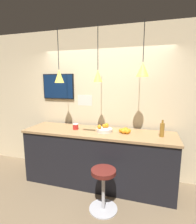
{
  "coord_description": "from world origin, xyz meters",
  "views": [
    {
      "loc": [
        0.87,
        -2.13,
        1.89
      ],
      "look_at": [
        0.0,
        0.76,
        1.35
      ],
      "focal_mm": 28.0,
      "sensor_mm": 36.0,
      "label": 1
    }
  ],
  "objects_px": {
    "bar_stool": "(103,184)",
    "juice_bottle": "(162,130)",
    "fruit_bowl": "(104,129)",
    "mounted_tv": "(58,86)",
    "spread_jar": "(76,127)"
  },
  "relations": [
    {
      "from": "bar_stool",
      "to": "fruit_bowl",
      "type": "bearing_deg",
      "value": 103.89
    },
    {
      "from": "bar_stool",
      "to": "fruit_bowl",
      "type": "height_order",
      "value": "fruit_bowl"
    },
    {
      "from": "bar_stool",
      "to": "fruit_bowl",
      "type": "distance_m",
      "value": 0.92
    },
    {
      "from": "juice_bottle",
      "to": "spread_jar",
      "type": "xyz_separation_m",
      "value": [
        -1.51,
        0.0,
        -0.06
      ]
    },
    {
      "from": "spread_jar",
      "to": "mounted_tv",
      "type": "bearing_deg",
      "value": 142.98
    },
    {
      "from": "fruit_bowl",
      "to": "juice_bottle",
      "type": "xyz_separation_m",
      "value": [
        0.96,
        -0.01,
        0.07
      ]
    },
    {
      "from": "bar_stool",
      "to": "spread_jar",
      "type": "xyz_separation_m",
      "value": [
        -0.71,
        0.65,
        0.64
      ]
    },
    {
      "from": "juice_bottle",
      "to": "spread_jar",
      "type": "relative_size",
      "value": 2.61
    },
    {
      "from": "mounted_tv",
      "to": "juice_bottle",
      "type": "bearing_deg",
      "value": -11.59
    },
    {
      "from": "fruit_bowl",
      "to": "juice_bottle",
      "type": "bearing_deg",
      "value": -0.36
    },
    {
      "from": "bar_stool",
      "to": "juice_bottle",
      "type": "distance_m",
      "value": 1.25
    },
    {
      "from": "spread_jar",
      "to": "bar_stool",
      "type": "bearing_deg",
      "value": -42.27
    },
    {
      "from": "mounted_tv",
      "to": "spread_jar",
      "type": "bearing_deg",
      "value": -37.02
    },
    {
      "from": "fruit_bowl",
      "to": "juice_bottle",
      "type": "height_order",
      "value": "juice_bottle"
    },
    {
      "from": "juice_bottle",
      "to": "bar_stool",
      "type": "bearing_deg",
      "value": -140.96
    }
  ]
}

